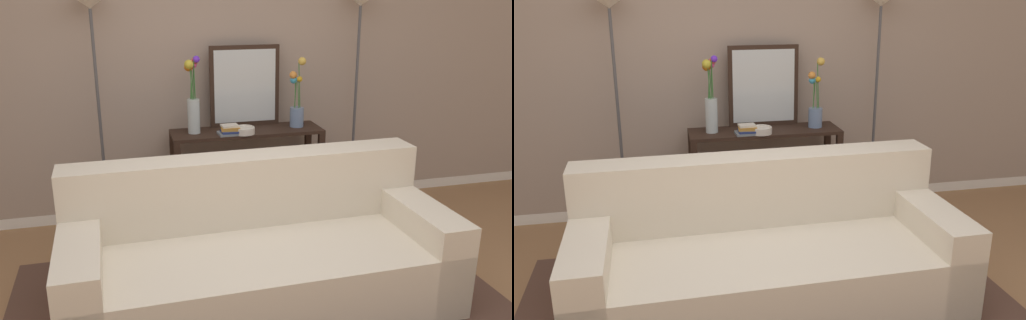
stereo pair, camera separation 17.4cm
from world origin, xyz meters
TOP-DOWN VIEW (x-y plane):
  - back_wall at (0.00, 2.29)m, footprint 12.00×0.15m
  - area_rug at (0.02, 0.50)m, footprint 3.08×2.02m
  - couch at (0.02, 0.67)m, footprint 2.35×1.03m
  - console_table at (0.27, 1.94)m, footprint 1.24×0.37m
  - floor_lamp_left at (-0.89, 2.00)m, footprint 0.28×0.28m
  - floor_lamp_right at (1.25, 2.00)m, footprint 0.28×0.28m
  - wall_mirror at (0.29, 2.09)m, footprint 0.59×0.02m
  - vase_tall_flowers at (-0.17, 1.95)m, footprint 0.12×0.13m
  - vase_short_flowers at (0.70, 1.95)m, footprint 0.12×0.12m
  - fruit_bowl at (0.22, 1.82)m, footprint 0.17×0.17m
  - book_stack at (0.10, 1.83)m, footprint 0.18×0.15m
  - book_row_under_console at (-0.02, 1.94)m, footprint 0.46×0.17m

SIDE VIEW (x-z plane):
  - area_rug at x=0.02m, z-range 0.00..0.01m
  - book_row_under_console at x=-0.02m, z-range -0.01..0.12m
  - couch at x=0.02m, z-range -0.13..0.75m
  - console_table at x=0.27m, z-range 0.15..0.94m
  - fruit_bowl at x=0.22m, z-range 0.79..0.85m
  - book_stack at x=0.10m, z-range 0.79..0.86m
  - vase_short_flowers at x=0.70m, z-range 0.69..1.27m
  - vase_tall_flowers at x=-0.17m, z-range 0.77..1.38m
  - wall_mirror at x=0.29m, z-range 0.79..1.46m
  - floor_lamp_left at x=-0.89m, z-range 0.53..2.39m
  - floor_lamp_right at x=1.25m, z-range 0.53..2.40m
  - back_wall at x=0.00m, z-range 0.00..3.01m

